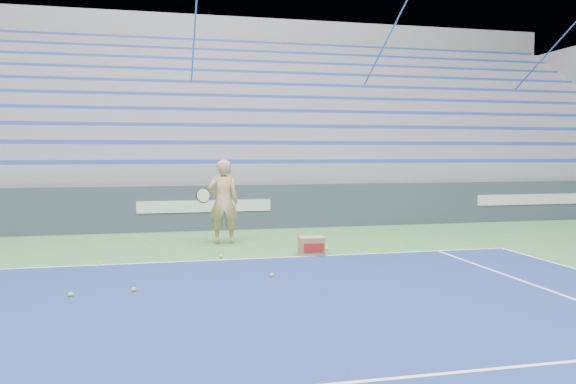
# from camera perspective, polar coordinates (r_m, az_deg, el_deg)

# --- Properties ---
(sponsor_barrier) EXTENTS (30.00, 0.32, 1.10)m
(sponsor_barrier) POSITION_cam_1_polar(r_m,az_deg,el_deg) (13.81, -8.47, -1.58)
(sponsor_barrier) COLOR #364153
(sponsor_barrier) RESTS_ON ground
(bleachers) EXTENTS (31.00, 9.15, 7.30)m
(bleachers) POSITION_cam_1_polar(r_m,az_deg,el_deg) (19.46, -9.80, 5.34)
(bleachers) COLOR gray
(bleachers) RESTS_ON ground
(tennis_player) EXTENTS (0.94, 0.84, 1.74)m
(tennis_player) POSITION_cam_1_polar(r_m,az_deg,el_deg) (11.67, -6.61, -0.99)
(tennis_player) COLOR tan
(tennis_player) RESTS_ON ground
(ball_box) EXTENTS (0.48, 0.39, 0.34)m
(ball_box) POSITION_cam_1_polar(r_m,az_deg,el_deg) (10.35, 2.39, -5.51)
(ball_box) COLOR #99794A
(ball_box) RESTS_ON ground
(tennis_ball_0) EXTENTS (0.07, 0.07, 0.07)m
(tennis_ball_0) POSITION_cam_1_polar(r_m,az_deg,el_deg) (10.14, -6.82, -6.52)
(tennis_ball_0) COLOR #C3D52B
(tennis_ball_0) RESTS_ON ground
(tennis_ball_1) EXTENTS (0.07, 0.07, 0.07)m
(tennis_ball_1) POSITION_cam_1_polar(r_m,az_deg,el_deg) (8.56, -1.65, -8.47)
(tennis_ball_1) COLOR #C3D52B
(tennis_ball_1) RESTS_ON ground
(tennis_ball_2) EXTENTS (0.07, 0.07, 0.07)m
(tennis_ball_2) POSITION_cam_1_polar(r_m,az_deg,el_deg) (10.91, 3.97, -5.76)
(tennis_ball_2) COLOR #C3D52B
(tennis_ball_2) RESTS_ON ground
(tennis_ball_3) EXTENTS (0.07, 0.07, 0.07)m
(tennis_ball_3) POSITION_cam_1_polar(r_m,az_deg,el_deg) (9.96, -18.55, -6.90)
(tennis_ball_3) COLOR #C3D52B
(tennis_ball_3) RESTS_ON ground
(tennis_ball_4) EXTENTS (0.07, 0.07, 0.07)m
(tennis_ball_4) POSITION_cam_1_polar(r_m,az_deg,el_deg) (7.95, -21.24, -9.71)
(tennis_ball_4) COLOR #C3D52B
(tennis_ball_4) RESTS_ON ground
(tennis_ball_5) EXTENTS (0.07, 0.07, 0.07)m
(tennis_ball_5) POSITION_cam_1_polar(r_m,az_deg,el_deg) (7.98, -15.38, -9.54)
(tennis_ball_5) COLOR #C3D52B
(tennis_ball_5) RESTS_ON ground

